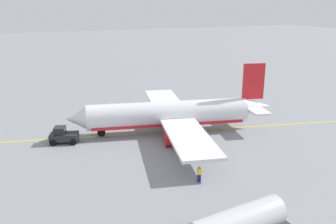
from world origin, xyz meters
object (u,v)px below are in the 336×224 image
(airplane, at_px, (172,115))
(pushback_tug, at_px, (63,135))
(refueling_worker, at_px, (199,174))
(safety_cone_nose, at_px, (63,129))
(safety_cone_wingtip, at_px, (87,125))

(airplane, bearing_deg, pushback_tug, -7.20)
(pushback_tug, distance_m, refueling_worker, 20.17)
(safety_cone_nose, relative_size, safety_cone_wingtip, 1.09)
(safety_cone_nose, xyz_separation_m, safety_cone_wingtip, (-3.49, -0.69, -0.03))
(airplane, relative_size, safety_cone_nose, 47.90)
(airplane, bearing_deg, safety_cone_wingtip, -33.08)
(airplane, height_order, refueling_worker, airplane)
(airplane, bearing_deg, refueling_worker, 76.77)
(safety_cone_wingtip, bearing_deg, pushback_tug, 51.77)
(airplane, height_order, safety_cone_nose, airplane)
(pushback_tug, xyz_separation_m, refueling_worker, (-11.31, 16.69, -0.19))
(safety_cone_nose, bearing_deg, refueling_worker, 116.98)
(airplane, distance_m, safety_cone_nose, 15.74)
(airplane, relative_size, refueling_worker, 18.26)
(safety_cone_nose, bearing_deg, pushback_tug, 82.89)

